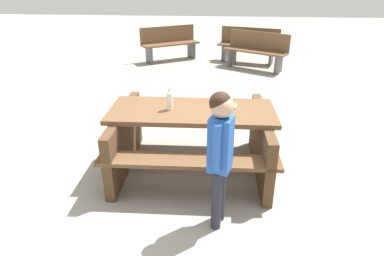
# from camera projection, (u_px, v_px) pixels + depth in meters

# --- Properties ---
(ground_plane) EXTENTS (30.00, 30.00, 0.00)m
(ground_plane) POSITION_uv_depth(u_px,v_px,m) (192.00, 168.00, 3.98)
(ground_plane) COLOR gray
(ground_plane) RESTS_ON ground
(picnic_table) EXTENTS (1.83, 1.44, 0.75)m
(picnic_table) POSITION_uv_depth(u_px,v_px,m) (192.00, 134.00, 3.79)
(picnic_table) COLOR brown
(picnic_table) RESTS_ON ground
(soda_bottle) EXTENTS (0.07, 0.07, 0.25)m
(soda_bottle) POSITION_uv_depth(u_px,v_px,m) (170.00, 100.00, 3.60)
(soda_bottle) COLOR silver
(soda_bottle) RESTS_ON picnic_table
(hotdog_tray) EXTENTS (0.19, 0.14, 0.08)m
(hotdog_tray) POSITION_uv_depth(u_px,v_px,m) (228.00, 104.00, 3.71)
(hotdog_tray) COLOR white
(hotdog_tray) RESTS_ON picnic_table
(child_in_coat) EXTENTS (0.22, 0.31, 1.27)m
(child_in_coat) POSITION_uv_depth(u_px,v_px,m) (220.00, 145.00, 2.78)
(child_in_coat) COLOR #262633
(child_in_coat) RESTS_ON ground
(park_bench_near) EXTENTS (1.55, 0.83, 0.85)m
(park_bench_near) POSITION_uv_depth(u_px,v_px,m) (249.00, 44.00, 8.47)
(park_bench_near) COLOR brown
(park_bench_near) RESTS_ON ground
(park_bench_mid) EXTENTS (1.50, 1.10, 0.85)m
(park_bench_mid) POSITION_uv_depth(u_px,v_px,m) (256.00, 50.00, 7.88)
(park_bench_mid) COLOR brown
(park_bench_mid) RESTS_ON ground
(park_bench_far) EXTENTS (1.48, 1.14, 0.85)m
(park_bench_far) POSITION_uv_depth(u_px,v_px,m) (170.00, 43.00, 8.68)
(park_bench_far) COLOR brown
(park_bench_far) RESTS_ON ground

